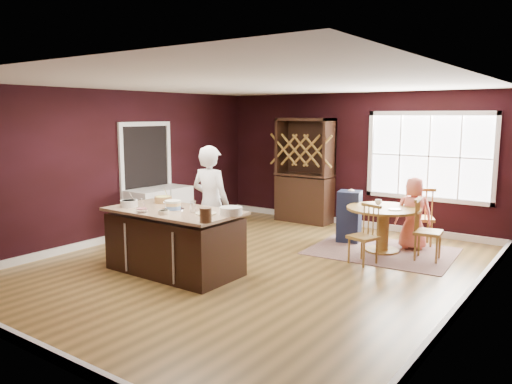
% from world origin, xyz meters
% --- Properties ---
extents(room_shell, '(7.00, 7.00, 7.00)m').
position_xyz_m(room_shell, '(0.00, 0.00, 1.35)').
color(room_shell, olive).
rests_on(room_shell, ground).
extents(window, '(2.36, 0.10, 1.66)m').
position_xyz_m(window, '(1.50, 3.47, 1.50)').
color(window, white).
rests_on(window, room_shell).
extents(doorway, '(0.08, 1.26, 2.13)m').
position_xyz_m(doorway, '(-2.97, 0.60, 1.02)').
color(doorway, white).
rests_on(doorway, room_shell).
extents(kitchen_island, '(1.98, 1.04, 0.92)m').
position_xyz_m(kitchen_island, '(-0.78, -0.89, 0.44)').
color(kitchen_island, black).
rests_on(kitchen_island, ground).
extents(dining_table, '(1.20, 1.20, 0.75)m').
position_xyz_m(dining_table, '(1.26, 1.90, 0.53)').
color(dining_table, brown).
rests_on(dining_table, ground).
extents(baker, '(0.68, 0.47, 1.80)m').
position_xyz_m(baker, '(-0.72, -0.15, 0.90)').
color(baker, white).
rests_on(baker, ground).
extents(layer_cake, '(0.32, 0.32, 0.13)m').
position_xyz_m(layer_cake, '(-0.78, -0.89, 0.99)').
color(layer_cake, white).
rests_on(layer_cake, kitchen_island).
extents(bowl_blue, '(0.25, 0.25, 0.10)m').
position_xyz_m(bowl_blue, '(-1.48, -1.10, 0.97)').
color(bowl_blue, silver).
rests_on(bowl_blue, kitchen_island).
extents(bowl_yellow, '(0.26, 0.26, 0.10)m').
position_xyz_m(bowl_yellow, '(-1.31, -0.57, 0.97)').
color(bowl_yellow, brown).
rests_on(bowl_yellow, kitchen_island).
extents(bowl_pink, '(0.16, 0.16, 0.06)m').
position_xyz_m(bowl_pink, '(-0.98, -1.29, 0.95)').
color(bowl_pink, white).
rests_on(bowl_pink, kitchen_island).
extents(bowl_olive, '(0.15, 0.15, 0.06)m').
position_xyz_m(bowl_olive, '(-0.65, -1.21, 0.95)').
color(bowl_olive, beige).
rests_on(bowl_olive, kitchen_island).
extents(drinking_glass, '(0.08, 0.08, 0.17)m').
position_xyz_m(drinking_glass, '(-0.40, -0.89, 1.00)').
color(drinking_glass, silver).
rests_on(drinking_glass, kitchen_island).
extents(dinner_plate, '(0.29, 0.29, 0.02)m').
position_xyz_m(dinner_plate, '(-0.19, -0.87, 0.93)').
color(dinner_plate, white).
rests_on(dinner_plate, kitchen_island).
extents(white_tub, '(0.31, 0.31, 0.11)m').
position_xyz_m(white_tub, '(0.12, -0.70, 0.97)').
color(white_tub, white).
rests_on(white_tub, kitchen_island).
extents(stoneware_crock, '(0.16, 0.16, 0.19)m').
position_xyz_m(stoneware_crock, '(0.16, -1.26, 1.01)').
color(stoneware_crock, brown).
rests_on(stoneware_crock, kitchen_island).
extents(rug, '(2.39, 1.91, 0.01)m').
position_xyz_m(rug, '(1.26, 1.90, 0.01)').
color(rug, brown).
rests_on(rug, ground).
extents(chair_east, '(0.45, 0.46, 0.99)m').
position_xyz_m(chair_east, '(2.03, 1.84, 0.50)').
color(chair_east, brown).
rests_on(chair_east, ground).
extents(chair_south, '(0.48, 0.47, 0.92)m').
position_xyz_m(chair_south, '(1.28, 1.07, 0.46)').
color(chair_south, '#9D6B27').
rests_on(chair_south, ground).
extents(chair_north, '(0.58, 0.57, 1.05)m').
position_xyz_m(chair_north, '(1.63, 2.70, 0.52)').
color(chair_north, brown).
rests_on(chair_north, ground).
extents(seated_woman, '(0.71, 0.61, 1.24)m').
position_xyz_m(seated_woman, '(1.61, 2.37, 0.62)').
color(seated_woman, '#E6725E').
rests_on(seated_woman, ground).
extents(high_chair, '(0.47, 0.47, 0.96)m').
position_xyz_m(high_chair, '(0.52, 2.20, 0.48)').
color(high_chair, black).
rests_on(high_chair, ground).
extents(toddler, '(0.18, 0.14, 0.26)m').
position_xyz_m(toddler, '(0.51, 2.25, 0.81)').
color(toddler, '#8CA5BF').
rests_on(toddler, high_chair).
extents(table_plate, '(0.21, 0.21, 0.02)m').
position_xyz_m(table_plate, '(1.49, 1.81, 0.76)').
color(table_plate, beige).
rests_on(table_plate, dining_table).
extents(table_cup, '(0.14, 0.14, 0.09)m').
position_xyz_m(table_cup, '(1.10, 2.09, 0.80)').
color(table_cup, white).
rests_on(table_cup, dining_table).
extents(hutch, '(1.20, 0.50, 2.20)m').
position_xyz_m(hutch, '(-1.00, 3.22, 1.10)').
color(hutch, black).
rests_on(hutch, ground).
extents(washer, '(0.62, 0.60, 0.90)m').
position_xyz_m(washer, '(-2.64, 0.28, 0.45)').
color(washer, silver).
rests_on(washer, ground).
extents(dryer, '(0.61, 0.59, 0.89)m').
position_xyz_m(dryer, '(-2.64, 0.92, 0.45)').
color(dryer, white).
rests_on(dryer, ground).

